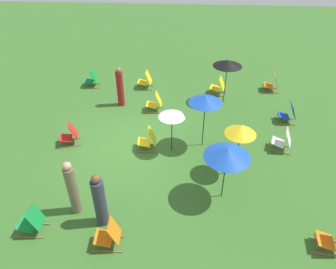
# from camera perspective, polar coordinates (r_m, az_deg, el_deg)

# --- Properties ---
(ground_plane) EXTENTS (40.00, 40.00, 0.00)m
(ground_plane) POSITION_cam_1_polar(r_m,az_deg,el_deg) (11.55, -5.96, -1.78)
(ground_plane) COLOR #386B28
(deckchair_0) EXTENTS (0.69, 0.87, 0.83)m
(deckchair_0) POSITION_cam_1_polar(r_m,az_deg,el_deg) (11.75, 20.00, -1.07)
(deckchair_0) COLOR olive
(deckchair_0) RESTS_ON ground
(deckchair_1) EXTENTS (0.51, 0.78, 0.83)m
(deckchair_1) POSITION_cam_1_polar(r_m,az_deg,el_deg) (8.41, -10.56, -17.42)
(deckchair_1) COLOR olive
(deckchair_1) RESTS_ON ground
(deckchair_2) EXTENTS (0.52, 0.79, 0.83)m
(deckchair_2) POSITION_cam_1_polar(r_m,az_deg,el_deg) (15.05, -4.04, 9.65)
(deckchair_2) COLOR olive
(deckchair_2) RESTS_ON ground
(deckchair_3) EXTENTS (0.66, 0.86, 0.83)m
(deckchair_3) POSITION_cam_1_polar(r_m,az_deg,el_deg) (14.66, 9.05, 8.51)
(deckchair_3) COLOR olive
(deckchair_3) RESTS_ON ground
(deckchair_4) EXTENTS (0.52, 0.79, 0.83)m
(deckchair_4) POSITION_cam_1_polar(r_m,az_deg,el_deg) (13.35, 20.81, 3.50)
(deckchair_4) COLOR olive
(deckchair_4) RESTS_ON ground
(deckchair_5) EXTENTS (0.56, 0.81, 0.83)m
(deckchair_5) POSITION_cam_1_polar(r_m,az_deg,el_deg) (15.51, 18.21, 8.72)
(deckchair_5) COLOR olive
(deckchair_5) RESTS_ON ground
(deckchair_6) EXTENTS (0.48, 0.76, 0.83)m
(deckchair_6) POSITION_cam_1_polar(r_m,az_deg,el_deg) (15.58, -13.54, 9.67)
(deckchair_6) COLOR olive
(deckchair_6) RESTS_ON ground
(deckchair_7) EXTENTS (0.57, 0.82, 0.83)m
(deckchair_7) POSITION_cam_1_polar(r_m,az_deg,el_deg) (9.18, 27.56, -16.34)
(deckchair_7) COLOR olive
(deckchair_7) RESTS_ON ground
(deckchair_8) EXTENTS (0.48, 0.76, 0.83)m
(deckchair_8) POSITION_cam_1_polar(r_m,az_deg,el_deg) (9.24, -23.29, -14.22)
(deckchair_8) COLOR olive
(deckchair_8) RESTS_ON ground
(deckchair_9) EXTENTS (0.54, 0.80, 0.83)m
(deckchair_9) POSITION_cam_1_polar(r_m,az_deg,el_deg) (11.11, -3.59, -0.98)
(deckchair_9) COLOR olive
(deckchair_9) RESTS_ON ground
(deckchair_10) EXTENTS (0.50, 0.78, 0.83)m
(deckchair_10) POSITION_cam_1_polar(r_m,az_deg,el_deg) (13.23, -2.31, 5.72)
(deckchair_10) COLOR olive
(deckchair_10) RESTS_ON ground
(deckchair_11) EXTENTS (0.68, 0.87, 0.83)m
(deckchair_11) POSITION_cam_1_polar(r_m,az_deg,el_deg) (11.85, -17.24, -0.09)
(deckchair_11) COLOR olive
(deckchair_11) RESTS_ON ground
(umbrella_0) EXTENTS (0.90, 0.90, 1.67)m
(umbrella_0) POSITION_cam_1_polar(r_m,az_deg,el_deg) (10.34, 0.72, 3.82)
(umbrella_0) COLOR black
(umbrella_0) RESTS_ON ground
(umbrella_1) EXTENTS (1.29, 1.29, 1.80)m
(umbrella_1) POSITION_cam_1_polar(r_m,az_deg,el_deg) (8.65, 10.64, -3.28)
(umbrella_1) COLOR black
(umbrella_1) RESTS_ON ground
(umbrella_2) EXTENTS (1.20, 1.20, 1.92)m
(umbrella_2) POSITION_cam_1_polar(r_m,az_deg,el_deg) (13.46, 10.70, 12.48)
(umbrella_2) COLOR black
(umbrella_2) RESTS_ON ground
(umbrella_3) EXTENTS (1.14, 1.14, 2.01)m
(umbrella_3) POSITION_cam_1_polar(r_m,az_deg,el_deg) (10.50, 6.78, 6.27)
(umbrella_3) COLOR black
(umbrella_3) RESTS_ON ground
(umbrella_4) EXTENTS (0.94, 0.94, 1.86)m
(umbrella_4) POSITION_cam_1_polar(r_m,az_deg,el_deg) (9.53, 13.00, 0.87)
(umbrella_4) COLOR black
(umbrella_4) RESTS_ON ground
(person_0) EXTENTS (0.32, 0.32, 1.79)m
(person_0) POSITION_cam_1_polar(r_m,az_deg,el_deg) (9.01, -16.83, -9.31)
(person_0) COLOR #72664C
(person_0) RESTS_ON ground
(person_1) EXTENTS (0.47, 0.47, 1.73)m
(person_1) POSITION_cam_1_polar(r_m,az_deg,el_deg) (8.58, -12.19, -11.66)
(person_1) COLOR #333847
(person_1) RESTS_ON ground
(person_2) EXTENTS (0.40, 0.40, 1.73)m
(person_2) POSITION_cam_1_polar(r_m,az_deg,el_deg) (13.57, -8.62, 8.34)
(person_2) COLOR maroon
(person_2) RESTS_ON ground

